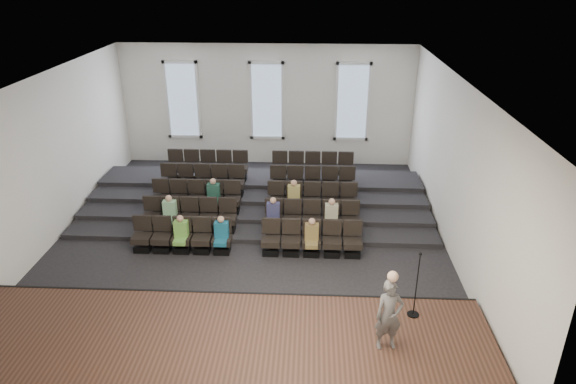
% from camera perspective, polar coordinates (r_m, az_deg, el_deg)
% --- Properties ---
extents(ground, '(14.00, 14.00, 0.00)m').
position_cam_1_polar(ground, '(15.96, -4.35, -5.65)').
color(ground, black).
rests_on(ground, ground).
extents(ceiling, '(12.00, 14.00, 0.02)m').
position_cam_1_polar(ceiling, '(14.15, -5.00, 12.23)').
color(ceiling, white).
rests_on(ceiling, ground).
extents(wall_back, '(12.00, 0.04, 5.00)m').
position_cam_1_polar(wall_back, '(21.52, -2.34, 9.58)').
color(wall_back, white).
rests_on(wall_back, ground).
extents(wall_front, '(12.00, 0.04, 5.00)m').
position_cam_1_polar(wall_front, '(8.82, -10.40, -14.20)').
color(wall_front, white).
rests_on(wall_front, ground).
extents(wall_left, '(0.04, 14.00, 5.00)m').
position_cam_1_polar(wall_left, '(16.73, -25.58, 2.84)').
color(wall_left, white).
rests_on(wall_left, ground).
extents(wall_right, '(0.04, 14.00, 5.00)m').
position_cam_1_polar(wall_right, '(15.33, 18.29, 2.20)').
color(wall_right, white).
rests_on(wall_right, ground).
extents(stage, '(11.80, 3.60, 0.50)m').
position_cam_1_polar(stage, '(11.69, -7.46, -17.06)').
color(stage, '#492C1F').
rests_on(stage, ground).
extents(stage_lip, '(11.80, 0.06, 0.52)m').
position_cam_1_polar(stage_lip, '(13.05, -6.14, -11.97)').
color(stage_lip, black).
rests_on(stage_lip, ground).
extents(risers, '(11.80, 4.80, 0.60)m').
position_cam_1_polar(risers, '(18.67, -3.23, -0.29)').
color(risers, black).
rests_on(risers, ground).
extents(seating_rows, '(6.80, 4.70, 1.67)m').
position_cam_1_polar(seating_rows, '(17.00, -3.81, -1.08)').
color(seating_rows, black).
rests_on(seating_rows, ground).
extents(windows, '(8.44, 0.10, 3.24)m').
position_cam_1_polar(windows, '(21.41, -2.36, 10.05)').
color(windows, white).
rests_on(windows, wall_back).
extents(audience, '(5.45, 2.64, 1.10)m').
position_cam_1_polar(audience, '(15.85, -4.31, -2.53)').
color(audience, '#6CAF46').
rests_on(audience, seating_rows).
extents(speaker, '(0.65, 0.49, 1.60)m').
position_cam_1_polar(speaker, '(11.02, 11.16, -13.29)').
color(speaker, '#52504E').
rests_on(speaker, stage).
extents(mic_stand, '(0.28, 0.28, 1.66)m').
position_cam_1_polar(mic_stand, '(12.20, 13.95, -11.25)').
color(mic_stand, black).
rests_on(mic_stand, stage).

